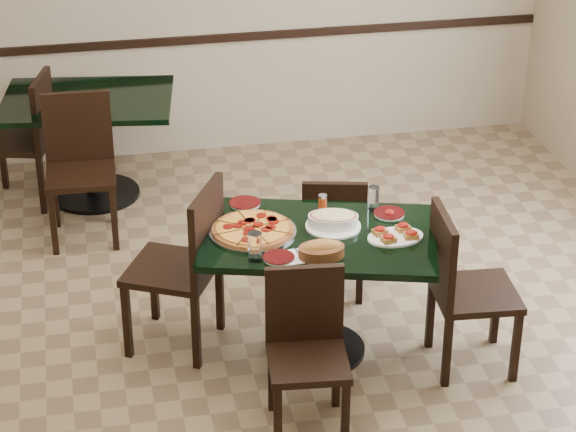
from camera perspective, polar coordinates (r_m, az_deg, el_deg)
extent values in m
plane|color=olive|center=(6.48, 0.19, -6.22)|extent=(5.50, 5.50, 0.00)
cube|color=black|center=(8.53, -3.52, 9.00)|extent=(5.00, 0.03, 0.06)
cube|color=black|center=(6.00, 1.61, -1.09)|extent=(1.41, 1.10, 0.04)
cylinder|color=black|center=(6.18, 1.56, -4.14)|extent=(0.11, 0.11, 0.71)
cylinder|color=black|center=(6.37, 1.52, -6.75)|extent=(0.53, 0.53, 0.03)
cube|color=black|center=(7.91, -10.16, 5.79)|extent=(1.27, 1.00, 0.04)
cylinder|color=black|center=(8.05, -9.94, 3.31)|extent=(0.13, 0.13, 0.71)
cylinder|color=black|center=(8.19, -9.75, 1.14)|extent=(0.63, 0.63, 0.03)
cube|color=black|center=(6.76, 2.32, -0.93)|extent=(0.45, 0.45, 0.04)
cube|color=black|center=(6.50, 2.37, 0.08)|extent=(0.38, 0.12, 0.40)
cube|color=black|center=(7.00, 3.58, -1.79)|extent=(0.05, 0.05, 0.36)
cube|color=black|center=(6.72, 3.66, -3.11)|extent=(0.05, 0.05, 0.36)
cube|color=black|center=(6.99, 0.98, -1.75)|extent=(0.05, 0.05, 0.36)
cube|color=black|center=(6.72, 0.95, -3.08)|extent=(0.05, 0.05, 0.36)
cube|color=black|center=(5.59, 1.03, -7.41)|extent=(0.43, 0.43, 0.04)
cube|color=black|center=(5.61, 0.84, -4.45)|extent=(0.40, 0.08, 0.42)
cube|color=black|center=(5.56, -0.52, -10.27)|extent=(0.04, 0.04, 0.38)
cube|color=black|center=(5.83, -0.82, -8.27)|extent=(0.04, 0.04, 0.38)
cube|color=black|center=(5.60, 2.93, -10.05)|extent=(0.04, 0.04, 0.38)
cube|color=black|center=(5.86, 2.46, -8.08)|extent=(0.04, 0.04, 0.38)
cube|color=black|center=(6.12, 9.50, -3.91)|extent=(0.47, 0.47, 0.04)
cube|color=black|center=(5.94, 7.84, -1.96)|extent=(0.07, 0.44, 0.47)
cube|color=black|center=(6.15, 11.50, -6.54)|extent=(0.04, 0.04, 0.43)
cube|color=black|center=(6.05, 8.08, -6.85)|extent=(0.04, 0.04, 0.43)
cube|color=black|center=(6.44, 10.51, -4.70)|extent=(0.04, 0.04, 0.43)
cube|color=black|center=(6.35, 7.24, -4.96)|extent=(0.04, 0.04, 0.43)
cube|color=black|center=(6.23, -5.90, -2.72)|extent=(0.62, 0.62, 0.04)
cube|color=black|center=(6.03, -4.14, -0.79)|extent=(0.25, 0.43, 0.50)
cube|color=black|center=(6.59, -6.82, -3.50)|extent=(0.05, 0.05, 0.46)
cube|color=black|center=(6.46, -3.48, -4.01)|extent=(0.05, 0.05, 0.46)
cube|color=black|center=(6.27, -8.18, -5.32)|extent=(0.05, 0.05, 0.46)
cube|color=black|center=(6.14, -4.69, -5.90)|extent=(0.05, 0.05, 0.46)
cube|color=black|center=(7.43, -10.48, 2.04)|extent=(0.46, 0.46, 0.04)
cube|color=black|center=(7.52, -10.64, 4.49)|extent=(0.45, 0.06, 0.48)
cube|color=black|center=(7.38, -11.83, -0.40)|extent=(0.04, 0.04, 0.44)
cube|color=black|center=(7.72, -11.76, 0.93)|extent=(0.04, 0.04, 0.44)
cube|color=black|center=(7.36, -8.82, -0.17)|extent=(0.04, 0.04, 0.44)
cube|color=black|center=(7.71, -8.89, 1.15)|extent=(0.04, 0.04, 0.44)
cube|color=black|center=(8.05, -13.54, 3.65)|extent=(0.53, 0.53, 0.04)
cube|color=black|center=(7.90, -12.35, 5.33)|extent=(0.15, 0.43, 0.47)
cube|color=black|center=(8.36, -14.28, 2.72)|extent=(0.05, 0.05, 0.43)
cube|color=black|center=(8.25, -11.77, 2.69)|extent=(0.05, 0.05, 0.43)
cube|color=black|center=(7.93, -12.40, 1.54)|extent=(0.05, 0.05, 0.43)
cylinder|color=silver|center=(6.00, -1.81, -0.79)|extent=(0.47, 0.47, 0.01)
cylinder|color=#9A4B21|center=(5.99, -1.81, -0.69)|extent=(0.44, 0.44, 0.02)
cylinder|color=orange|center=(5.99, -1.81, -0.59)|extent=(0.39, 0.39, 0.01)
cylinder|color=white|center=(6.06, 2.30, -0.52)|extent=(0.30, 0.30, 0.01)
ellipsoid|color=#F8E8AB|center=(6.03, 2.31, 0.02)|extent=(0.27, 0.20, 0.04)
ellipsoid|color=#A4692D|center=(5.74, 1.71, -1.61)|extent=(0.21, 0.10, 0.09)
cylinder|color=white|center=(5.75, -0.47, -2.14)|extent=(0.16, 0.16, 0.01)
cylinder|color=#330305|center=(5.74, -0.47, -2.08)|extent=(0.16, 0.16, 0.00)
cylinder|color=white|center=(6.21, 5.16, 0.12)|extent=(0.17, 0.17, 0.01)
cylinder|color=#330305|center=(6.20, 5.16, 0.18)|extent=(0.17, 0.17, 0.00)
ellipsoid|color=#9D0709|center=(6.20, 5.16, 0.20)|extent=(0.05, 0.05, 0.02)
cylinder|color=white|center=(6.30, -2.20, 0.65)|extent=(0.17, 0.17, 0.01)
cylinder|color=#330305|center=(6.29, -2.20, 0.70)|extent=(0.18, 0.18, 0.00)
cube|color=white|center=(5.77, 0.41, -2.07)|extent=(0.17, 0.17, 0.00)
cube|color=silver|center=(5.77, 0.60, -2.02)|extent=(0.03, 0.15, 0.00)
cylinder|color=white|center=(6.23, 4.38, 0.91)|extent=(0.06, 0.06, 0.13)
cylinder|color=white|center=(5.71, -1.69, -1.57)|extent=(0.07, 0.07, 0.15)
cylinder|color=#BD3814|center=(6.24, 1.77, 0.69)|extent=(0.05, 0.05, 0.07)
cylinder|color=silver|center=(6.22, 1.78, 1.02)|extent=(0.05, 0.05, 0.01)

